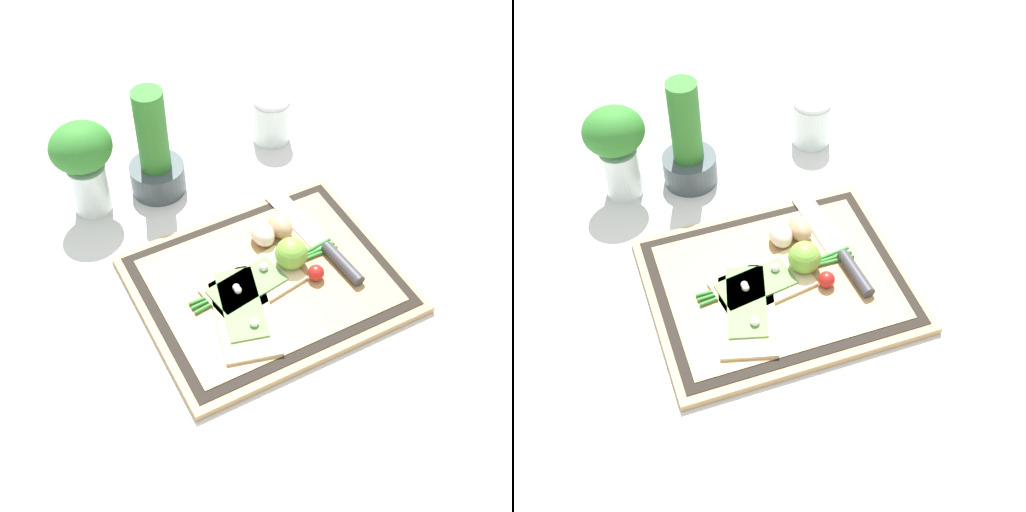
% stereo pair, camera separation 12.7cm
% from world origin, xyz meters
% --- Properties ---
extents(ground_plane, '(6.00, 6.00, 0.00)m').
position_xyz_m(ground_plane, '(0.00, 0.00, 0.00)').
color(ground_plane, silver).
extents(cutting_board, '(0.45, 0.37, 0.02)m').
position_xyz_m(cutting_board, '(0.00, 0.00, 0.01)').
color(cutting_board, tan).
rests_on(cutting_board, ground_plane).
extents(pizza_slice_near, '(0.14, 0.21, 0.02)m').
position_xyz_m(pizza_slice_near, '(-0.07, -0.04, 0.02)').
color(pizza_slice_near, beige).
rests_on(pizza_slice_near, cutting_board).
extents(pizza_slice_far, '(0.18, 0.12, 0.02)m').
position_xyz_m(pizza_slice_far, '(-0.03, 0.00, 0.02)').
color(pizza_slice_far, beige).
rests_on(pizza_slice_far, cutting_board).
extents(knife, '(0.05, 0.28, 0.02)m').
position_xyz_m(knife, '(0.13, 0.00, 0.03)').
color(knife, silver).
rests_on(knife, cutting_board).
extents(egg_brown, '(0.04, 0.06, 0.04)m').
position_xyz_m(egg_brown, '(0.07, 0.09, 0.04)').
color(egg_brown, tan).
rests_on(egg_brown, cutting_board).
extents(egg_pink, '(0.04, 0.06, 0.04)m').
position_xyz_m(egg_pink, '(0.03, 0.09, 0.04)').
color(egg_pink, beige).
rests_on(egg_pink, cutting_board).
extents(lime, '(0.06, 0.06, 0.06)m').
position_xyz_m(lime, '(0.05, 0.01, 0.05)').
color(lime, '#70A838').
rests_on(lime, cutting_board).
extents(cherry_tomato_red, '(0.03, 0.03, 0.03)m').
position_xyz_m(cherry_tomato_red, '(0.08, -0.04, 0.03)').
color(cherry_tomato_red, red).
rests_on(cherry_tomato_red, cutting_board).
extents(scallion_bunch, '(0.29, 0.05, 0.01)m').
position_xyz_m(scallion_bunch, '(-0.00, 0.01, 0.02)').
color(scallion_bunch, '#2D7528').
rests_on(scallion_bunch, cutting_board).
extents(herb_pot, '(0.11, 0.11, 0.23)m').
position_xyz_m(herb_pot, '(-0.07, 0.33, 0.08)').
color(herb_pot, '#3D474C').
rests_on(herb_pot, ground_plane).
extents(sauce_jar, '(0.08, 0.08, 0.11)m').
position_xyz_m(sauce_jar, '(0.20, 0.36, 0.05)').
color(sauce_jar, silver).
rests_on(sauce_jar, ground_plane).
extents(herb_glass, '(0.12, 0.10, 0.20)m').
position_xyz_m(herb_glass, '(-0.21, 0.34, 0.12)').
color(herb_glass, silver).
rests_on(herb_glass, ground_plane).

